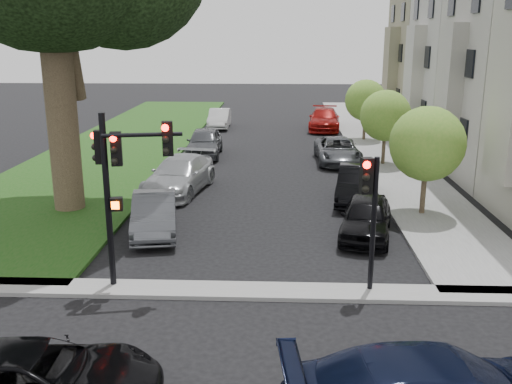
{
  "coord_description": "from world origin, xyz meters",
  "views": [
    {
      "loc": [
        0.72,
        -12.03,
        6.71
      ],
      "look_at": [
        0.0,
        5.0,
        2.0
      ],
      "focal_mm": 40.0,
      "sensor_mm": 36.0,
      "label": 1
    }
  ],
  "objects_px": {
    "small_tree_a": "(427,144)",
    "car_parked_6": "(179,175)",
    "small_tree_c": "(366,100)",
    "car_parked_0": "(366,217)",
    "car_parked_1": "(357,184)",
    "car_parked_9": "(219,118)",
    "traffic_signal_secondary": "(370,200)",
    "car_cross_near": "(35,380)",
    "car_parked_4": "(324,119)",
    "traffic_signal_main": "(120,170)",
    "car_parked_2": "(337,150)",
    "car_parked_5": "(154,214)",
    "small_tree_b": "(386,116)",
    "car_parked_7": "(204,142)"
  },
  "relations": [
    {
      "from": "car_parked_1",
      "to": "car_parked_9",
      "type": "distance_m",
      "value": 20.69
    },
    {
      "from": "car_parked_4",
      "to": "car_parked_0",
      "type": "bearing_deg",
      "value": -85.92
    },
    {
      "from": "traffic_signal_secondary",
      "to": "car_cross_near",
      "type": "bearing_deg",
      "value": -141.68
    },
    {
      "from": "car_parked_6",
      "to": "car_parked_5",
      "type": "bearing_deg",
      "value": -79.49
    },
    {
      "from": "traffic_signal_main",
      "to": "car_parked_1",
      "type": "relative_size",
      "value": 1.09
    },
    {
      "from": "car_cross_near",
      "to": "traffic_signal_main",
      "type": "bearing_deg",
      "value": -6.04
    },
    {
      "from": "car_parked_5",
      "to": "traffic_signal_main",
      "type": "bearing_deg",
      "value": -98.01
    },
    {
      "from": "small_tree_b",
      "to": "small_tree_c",
      "type": "height_order",
      "value": "small_tree_b"
    },
    {
      "from": "small_tree_b",
      "to": "car_parked_6",
      "type": "height_order",
      "value": "small_tree_b"
    },
    {
      "from": "traffic_signal_secondary",
      "to": "car_parked_7",
      "type": "relative_size",
      "value": 0.8
    },
    {
      "from": "car_parked_0",
      "to": "car_parked_6",
      "type": "relative_size",
      "value": 0.77
    },
    {
      "from": "traffic_signal_main",
      "to": "car_parked_4",
      "type": "bearing_deg",
      "value": 74.91
    },
    {
      "from": "car_cross_near",
      "to": "car_parked_2",
      "type": "height_order",
      "value": "car_parked_2"
    },
    {
      "from": "small_tree_a",
      "to": "small_tree_b",
      "type": "relative_size",
      "value": 1.05
    },
    {
      "from": "small_tree_c",
      "to": "car_parked_9",
      "type": "bearing_deg",
      "value": 153.07
    },
    {
      "from": "small_tree_a",
      "to": "car_cross_near",
      "type": "bearing_deg",
      "value": -128.91
    },
    {
      "from": "small_tree_c",
      "to": "car_parked_0",
      "type": "bearing_deg",
      "value": -97.71
    },
    {
      "from": "small_tree_a",
      "to": "car_parked_2",
      "type": "height_order",
      "value": "small_tree_a"
    },
    {
      "from": "small_tree_a",
      "to": "small_tree_b",
      "type": "xyz_separation_m",
      "value": [
        0.0,
        8.71,
        -0.14
      ]
    },
    {
      "from": "car_cross_near",
      "to": "car_parked_4",
      "type": "bearing_deg",
      "value": -16.45
    },
    {
      "from": "car_parked_0",
      "to": "car_parked_9",
      "type": "bearing_deg",
      "value": 119.19
    },
    {
      "from": "traffic_signal_secondary",
      "to": "car_parked_5",
      "type": "relative_size",
      "value": 0.88
    },
    {
      "from": "car_parked_0",
      "to": "car_parked_9",
      "type": "relative_size",
      "value": 0.97
    },
    {
      "from": "car_cross_near",
      "to": "car_parked_6",
      "type": "distance_m",
      "value": 15.25
    },
    {
      "from": "car_parked_4",
      "to": "small_tree_c",
      "type": "bearing_deg",
      "value": -58.34
    },
    {
      "from": "car_parked_0",
      "to": "small_tree_c",
      "type": "bearing_deg",
      "value": 93.77
    },
    {
      "from": "traffic_signal_main",
      "to": "car_parked_0",
      "type": "height_order",
      "value": "traffic_signal_main"
    },
    {
      "from": "car_cross_near",
      "to": "small_tree_b",
      "type": "bearing_deg",
      "value": -28.57
    },
    {
      "from": "small_tree_a",
      "to": "car_parked_4",
      "type": "distance_m",
      "value": 20.64
    },
    {
      "from": "car_parked_7",
      "to": "car_parked_5",
      "type": "bearing_deg",
      "value": -91.77
    },
    {
      "from": "car_cross_near",
      "to": "car_parked_5",
      "type": "xyz_separation_m",
      "value": [
        0.06,
        9.83,
        0.05
      ]
    },
    {
      "from": "small_tree_b",
      "to": "car_parked_0",
      "type": "relative_size",
      "value": 0.98
    },
    {
      "from": "small_tree_a",
      "to": "car_parked_7",
      "type": "relative_size",
      "value": 0.91
    },
    {
      "from": "small_tree_b",
      "to": "traffic_signal_main",
      "type": "distance_m",
      "value": 18.32
    },
    {
      "from": "car_parked_0",
      "to": "car_parked_7",
      "type": "bearing_deg",
      "value": 130.3
    },
    {
      "from": "car_cross_near",
      "to": "car_parked_5",
      "type": "height_order",
      "value": "car_parked_5"
    },
    {
      "from": "car_parked_0",
      "to": "car_parked_7",
      "type": "xyz_separation_m",
      "value": [
        -7.29,
        13.25,
        0.09
      ]
    },
    {
      "from": "car_cross_near",
      "to": "car_parked_6",
      "type": "relative_size",
      "value": 0.87
    },
    {
      "from": "traffic_signal_secondary",
      "to": "car_parked_5",
      "type": "distance_m",
      "value": 8.28
    },
    {
      "from": "small_tree_a",
      "to": "car_parked_6",
      "type": "bearing_deg",
      "value": 163.0
    },
    {
      "from": "small_tree_a",
      "to": "car_parked_7",
      "type": "height_order",
      "value": "small_tree_a"
    },
    {
      "from": "car_parked_0",
      "to": "car_parked_2",
      "type": "relative_size",
      "value": 0.84
    },
    {
      "from": "traffic_signal_main",
      "to": "car_parked_9",
      "type": "height_order",
      "value": "traffic_signal_main"
    },
    {
      "from": "small_tree_b",
      "to": "car_parked_5",
      "type": "height_order",
      "value": "small_tree_b"
    },
    {
      "from": "traffic_signal_main",
      "to": "car_parked_5",
      "type": "relative_size",
      "value": 1.14
    },
    {
      "from": "small_tree_c",
      "to": "car_parked_9",
      "type": "height_order",
      "value": "small_tree_c"
    },
    {
      "from": "car_parked_0",
      "to": "car_parked_6",
      "type": "distance_m",
      "value": 9.18
    },
    {
      "from": "traffic_signal_main",
      "to": "small_tree_c",
      "type": "bearing_deg",
      "value": 67.15
    },
    {
      "from": "car_parked_2",
      "to": "car_cross_near",
      "type": "bearing_deg",
      "value": -110.6
    },
    {
      "from": "small_tree_a",
      "to": "car_parked_9",
      "type": "relative_size",
      "value": 0.99
    }
  ]
}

